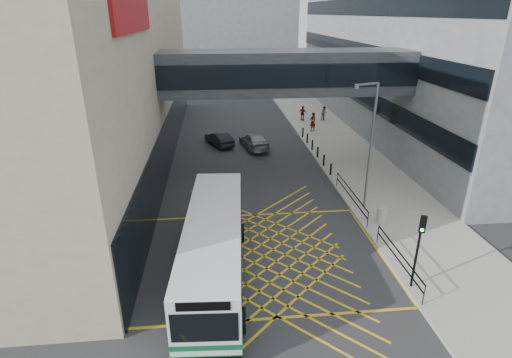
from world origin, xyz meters
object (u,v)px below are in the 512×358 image
object	(u,v)px
litter_bin	(382,216)
pedestrian_a	(313,122)
car_dark	(219,139)
car_silver	(254,140)
traffic_light	(419,241)
car_white	(211,237)
street_lamp	(369,140)
bus	(214,245)
pedestrian_c	(303,113)
pedestrian_b	(324,113)

from	to	relation	value
litter_bin	pedestrian_a	bearing A→B (deg)	88.47
car_dark	car_silver	distance (m)	3.35
car_silver	traffic_light	xyz separation A→B (m)	(5.01, -20.85, 1.81)
car_white	street_lamp	distance (m)	10.83
street_lamp	bus	bearing A→B (deg)	-169.14
bus	street_lamp	world-z (taller)	street_lamp
pedestrian_a	pedestrian_c	xyz separation A→B (m)	(-0.09, 4.37, -0.15)
car_white	bus	bearing A→B (deg)	103.70
car_dark	traffic_light	size ratio (longest dim) A/B	1.11
litter_bin	pedestrian_c	xyz separation A→B (m)	(0.43, 23.87, 0.32)
traffic_light	street_lamp	xyz separation A→B (m)	(0.54, 7.91, 2.04)
litter_bin	pedestrian_a	distance (m)	19.51
car_dark	litter_bin	distance (m)	18.56
car_silver	car_white	bearing A→B (deg)	65.90
car_white	street_lamp	bearing A→B (deg)	-150.22
pedestrian_b	pedestrian_c	distance (m)	2.42
bus	car_dark	distance (m)	19.94
car_white	car_silver	xyz separation A→B (m)	(3.88, 16.69, -0.06)
bus	car_dark	size ratio (longest dim) A/B	2.72
car_silver	bus	bearing A→B (deg)	67.93
car_dark	street_lamp	distance (m)	16.99
car_white	traffic_light	distance (m)	9.97
pedestrian_c	car_silver	bearing A→B (deg)	88.05
street_lamp	car_silver	bearing A→B (deg)	91.63
street_lamp	car_dark	bearing A→B (deg)	100.20
car_dark	litter_bin	world-z (taller)	car_dark
street_lamp	pedestrian_b	size ratio (longest dim) A/B	4.82
car_silver	traffic_light	world-z (taller)	traffic_light
car_white	car_dark	distance (m)	17.82
traffic_light	pedestrian_a	world-z (taller)	traffic_light
traffic_light	litter_bin	bearing A→B (deg)	103.27
car_silver	litter_bin	world-z (taller)	car_silver
car_dark	street_lamp	size ratio (longest dim) A/B	0.52
pedestrian_b	pedestrian_c	xyz separation A→B (m)	(-2.41, 0.23, 0.01)
car_silver	traffic_light	distance (m)	21.52
traffic_light	bus	bearing A→B (deg)	-170.93
car_white	traffic_light	xyz separation A→B (m)	(8.88, -4.16, 1.75)
car_dark	car_silver	xyz separation A→B (m)	(3.16, -1.11, 0.09)
car_silver	pedestrian_c	world-z (taller)	pedestrian_c
car_dark	street_lamp	xyz separation A→B (m)	(8.71, -14.05, 3.94)
street_lamp	litter_bin	world-z (taller)	street_lamp
bus	car_white	world-z (taller)	bus
bus	pedestrian_b	size ratio (longest dim) A/B	6.87
litter_bin	pedestrian_a	world-z (taller)	pedestrian_a
street_lamp	traffic_light	bearing A→B (deg)	-115.52
car_white	pedestrian_b	bearing A→B (deg)	-108.51
car_dark	pedestrian_a	world-z (taller)	pedestrian_a
litter_bin	pedestrian_b	distance (m)	23.81
traffic_light	litter_bin	world-z (taller)	traffic_light
car_white	traffic_light	size ratio (longest dim) A/B	1.34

